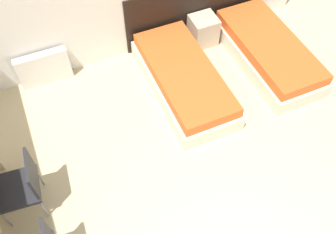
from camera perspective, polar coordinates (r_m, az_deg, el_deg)
The scene contains 6 objects.
headboard_panel at distance 6.13m, azimuth 4.58°, elevation 16.10°, with size 2.41×0.03×0.97m.
bed_near_window at distance 5.41m, azimuth 2.41°, elevation 5.77°, with size 0.89×1.98×0.42m.
bed_near_door at distance 6.00m, azimuth 14.98°, elevation 9.61°, with size 0.89×1.98×0.42m.
nightstand at distance 6.13m, azimuth 5.38°, elevation 13.04°, with size 0.40×0.38×0.47m.
radiator at distance 5.74m, azimuth -18.35°, elevation 7.05°, with size 0.75×0.12×0.54m.
chair_near_laptop at distance 4.46m, azimuth -21.37°, elevation -9.61°, with size 0.52×0.52×0.86m.
Camera 1 is at (-1.07, -0.27, 4.23)m, focal length 40.00 mm.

